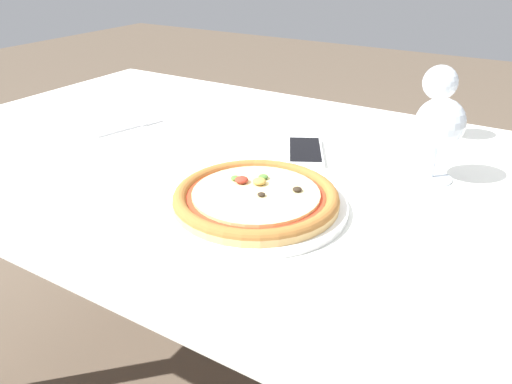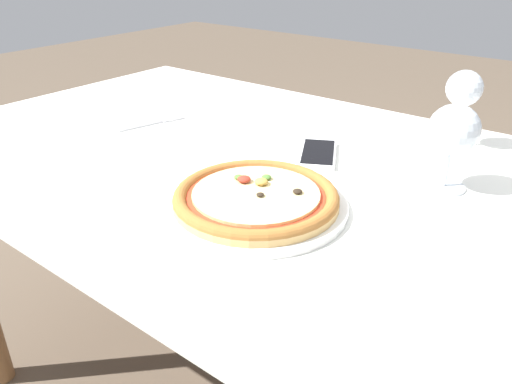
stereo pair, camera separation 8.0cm
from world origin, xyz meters
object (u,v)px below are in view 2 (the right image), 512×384
Objects in this scene: dining_table at (236,190)px; wine_glass_far_right at (453,132)px; fork at (153,123)px; wine_glass_far_left at (464,91)px; cell_phone at (318,154)px; pizza_plate at (256,199)px.

wine_glass_far_right is (0.39, 0.10, 0.19)m from dining_table.
dining_table is at bearing -165.36° from wine_glass_far_right.
fork is 0.69m from wine_glass_far_left.
dining_table is at bearing -137.24° from wine_glass_far_left.
dining_table is 8.71× the size of wine_glass_far_left.
cell_phone is (-0.20, -0.23, -0.11)m from wine_glass_far_left.
wine_glass_far_left is at bearing 48.90° from cell_phone.
wine_glass_far_left reaches higher than fork.
pizza_plate is 0.48m from fork.
fork is (-0.27, 0.02, 0.09)m from dining_table.
cell_phone reaches higher than fork.
wine_glass_far_left is at bearing 25.78° from fork.
dining_table is 0.51m from wine_glass_far_left.
wine_glass_far_left is 1.00× the size of cell_phone.
dining_table is 8.28× the size of fork.
dining_table is 0.45m from wine_glass_far_right.
wine_glass_far_right reaches higher than fork.
cell_phone is at bearing 31.84° from dining_table.
fork is 1.05× the size of cell_phone.
dining_table is 0.19m from cell_phone.
wine_glass_far_right is at bearing 14.64° from dining_table.
cell_phone is (0.41, 0.07, 0.00)m from fork.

